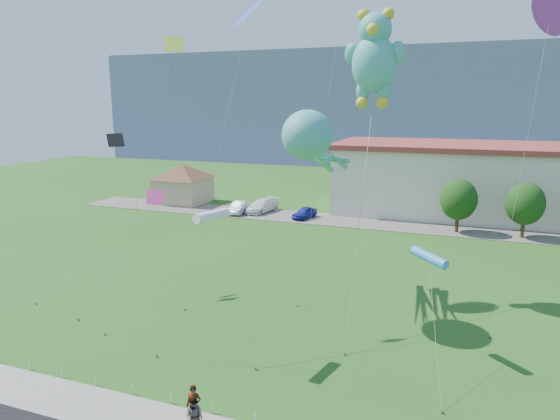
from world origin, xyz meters
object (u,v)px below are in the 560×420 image
(pedestrian_left, at_px, (194,405))
(octopus_kite, at_px, (312,144))
(pavilion, at_px, (183,180))
(parked_car_silver, at_px, (240,207))
(parked_car_blue, at_px, (304,213))
(pedestrian_right, at_px, (194,417))
(parked_car_white, at_px, (262,206))
(teddy_bear_kite, at_px, (374,56))

(pedestrian_left, bearing_deg, octopus_kite, 70.51)
(pavilion, xyz_separation_m, parked_car_silver, (9.76, -3.61, -2.27))
(parked_car_blue, distance_m, octopus_kite, 26.25)
(pedestrian_right, distance_m, parked_car_silver, 40.40)
(pavilion, height_order, pedestrian_left, pavilion)
(parked_car_silver, height_order, parked_car_blue, parked_car_silver)
(parked_car_white, height_order, teddy_bear_kite, teddy_bear_kite)
(pedestrian_left, xyz_separation_m, octopus_kite, (0.73, 13.69, 9.41))
(pavilion, xyz_separation_m, teddy_bear_kite, (28.22, -21.95, 12.77))
(pedestrian_left, height_order, parked_car_blue, pedestrian_left)
(parked_car_silver, distance_m, parked_car_white, 2.70)
(parked_car_silver, relative_size, octopus_kite, 0.30)
(teddy_bear_kite, bearing_deg, octopus_kite, -120.54)
(pavilion, height_order, octopus_kite, octopus_kite)
(teddy_bear_kite, bearing_deg, pavilion, 142.12)
(pedestrian_left, xyz_separation_m, parked_car_blue, (-7.00, 36.84, -0.25))
(pedestrian_left, xyz_separation_m, parked_car_white, (-12.78, 38.23, -0.12))
(parked_car_white, distance_m, octopus_kite, 29.59)
(pavilion, bearing_deg, parked_car_white, -9.80)
(pavilion, distance_m, parked_car_white, 12.35)
(parked_car_white, height_order, parked_car_blue, parked_car_white)
(pedestrian_left, distance_m, parked_car_silver, 39.63)
(octopus_kite, bearing_deg, parked_car_blue, 108.47)
(pedestrian_right, xyz_separation_m, parked_car_blue, (-7.41, 37.51, -0.23))
(parked_car_silver, relative_size, teddy_bear_kite, 0.23)
(pavilion, relative_size, parked_car_silver, 2.17)
(parked_car_blue, bearing_deg, pedestrian_left, -65.07)
(pedestrian_left, relative_size, pedestrian_right, 1.02)
(pedestrian_left, bearing_deg, parked_car_white, 92.05)
(pedestrian_left, height_order, pedestrian_right, pedestrian_left)
(octopus_kite, bearing_deg, pedestrian_left, -93.06)
(pedestrian_left, height_order, parked_car_silver, pedestrian_left)
(pavilion, height_order, teddy_bear_kite, teddy_bear_kite)
(parked_car_silver, height_order, teddy_bear_kite, teddy_bear_kite)
(octopus_kite, relative_size, teddy_bear_kite, 0.75)
(parked_car_blue, bearing_deg, pavilion, -176.86)
(pedestrian_left, bearing_deg, parked_car_silver, 95.79)
(parked_car_silver, height_order, parked_car_white, parked_car_white)
(parked_car_white, relative_size, octopus_kite, 0.37)
(parked_car_white, bearing_deg, parked_car_silver, -132.94)
(parked_car_white, distance_m, teddy_bear_kite, 29.73)
(pedestrian_right, height_order, teddy_bear_kite, teddy_bear_kite)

